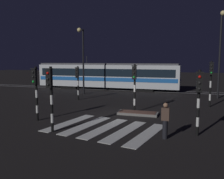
{
  "coord_description": "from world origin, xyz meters",
  "views": [
    {
      "loc": [
        4.34,
        -15.47,
        3.68
      ],
      "look_at": [
        -1.44,
        2.5,
        1.4
      ],
      "focal_mm": 39.59,
      "sensor_mm": 36.0,
      "label": 1
    }
  ],
  "objects_px": {
    "traffic_light_corner_far_left": "(78,78)",
    "pedestrian_waiting_at_kerb": "(165,120)",
    "traffic_light_median_centre": "(134,81)",
    "street_lamp_trackside_left": "(82,53)",
    "traffic_light_corner_far_right": "(211,77)",
    "tram": "(107,75)",
    "traffic_light_kerb_mid_left": "(50,89)",
    "traffic_light_corner_near_right": "(199,93)",
    "traffic_light_corner_near_left": "(35,85)",
    "street_lamp_trackside_right": "(220,45)"
  },
  "relations": [
    {
      "from": "traffic_light_corner_near_left",
      "to": "tram",
      "type": "bearing_deg",
      "value": 94.18
    },
    {
      "from": "traffic_light_corner_near_left",
      "to": "pedestrian_waiting_at_kerb",
      "type": "height_order",
      "value": "traffic_light_corner_near_left"
    },
    {
      "from": "traffic_light_corner_far_right",
      "to": "traffic_light_corner_near_left",
      "type": "bearing_deg",
      "value": -142.55
    },
    {
      "from": "traffic_light_corner_near_right",
      "to": "pedestrian_waiting_at_kerb",
      "type": "xyz_separation_m",
      "value": [
        -1.45,
        -0.88,
        -1.24
      ]
    },
    {
      "from": "tram",
      "to": "pedestrian_waiting_at_kerb",
      "type": "distance_m",
      "value": 19.8
    },
    {
      "from": "traffic_light_corner_far_left",
      "to": "traffic_light_kerb_mid_left",
      "type": "bearing_deg",
      "value": -71.83
    },
    {
      "from": "traffic_light_median_centre",
      "to": "street_lamp_trackside_left",
      "type": "xyz_separation_m",
      "value": [
        -7.35,
        7.47,
        2.18
      ]
    },
    {
      "from": "traffic_light_corner_far_right",
      "to": "traffic_light_corner_far_left",
      "type": "bearing_deg",
      "value": 179.77
    },
    {
      "from": "traffic_light_corner_far_right",
      "to": "street_lamp_trackside_right",
      "type": "height_order",
      "value": "street_lamp_trackside_right"
    },
    {
      "from": "street_lamp_trackside_left",
      "to": "tram",
      "type": "height_order",
      "value": "street_lamp_trackside_left"
    },
    {
      "from": "traffic_light_corner_near_right",
      "to": "traffic_light_kerb_mid_left",
      "type": "relative_size",
      "value": 0.96
    },
    {
      "from": "traffic_light_corner_near_right",
      "to": "traffic_light_kerb_mid_left",
      "type": "bearing_deg",
      "value": -167.28
    },
    {
      "from": "traffic_light_corner_far_left",
      "to": "traffic_light_median_centre",
      "type": "xyz_separation_m",
      "value": [
        6.15,
        -3.76,
        0.19
      ]
    },
    {
      "from": "street_lamp_trackside_right",
      "to": "pedestrian_waiting_at_kerb",
      "type": "distance_m",
      "value": 14.74
    },
    {
      "from": "traffic_light_corner_far_left",
      "to": "traffic_light_kerb_mid_left",
      "type": "distance_m",
      "value": 10.25
    },
    {
      "from": "traffic_light_corner_near_left",
      "to": "traffic_light_corner_near_right",
      "type": "distance_m",
      "value": 9.21
    },
    {
      "from": "traffic_light_corner_near_left",
      "to": "traffic_light_kerb_mid_left",
      "type": "relative_size",
      "value": 0.98
    },
    {
      "from": "traffic_light_corner_far_left",
      "to": "pedestrian_waiting_at_kerb",
      "type": "relative_size",
      "value": 1.81
    },
    {
      "from": "street_lamp_trackside_right",
      "to": "tram",
      "type": "distance_m",
      "value": 13.52
    },
    {
      "from": "traffic_light_corner_far_left",
      "to": "traffic_light_median_centre",
      "type": "bearing_deg",
      "value": -31.42
    },
    {
      "from": "traffic_light_corner_far_right",
      "to": "pedestrian_waiting_at_kerb",
      "type": "relative_size",
      "value": 2.09
    },
    {
      "from": "traffic_light_corner_near_left",
      "to": "traffic_light_corner_near_right",
      "type": "xyz_separation_m",
      "value": [
        9.21,
        -0.22,
        -0.05
      ]
    },
    {
      "from": "traffic_light_corner_near_left",
      "to": "tram",
      "type": "height_order",
      "value": "tram"
    },
    {
      "from": "traffic_light_corner_near_left",
      "to": "street_lamp_trackside_right",
      "type": "relative_size",
      "value": 0.41
    },
    {
      "from": "traffic_light_corner_far_left",
      "to": "traffic_light_corner_near_right",
      "type": "distance_m",
      "value": 13.1
    },
    {
      "from": "traffic_light_corner_near_left",
      "to": "street_lamp_trackside_right",
      "type": "bearing_deg",
      "value": 48.06
    },
    {
      "from": "street_lamp_trackside_right",
      "to": "tram",
      "type": "xyz_separation_m",
      "value": [
        -12.52,
        3.94,
        -3.25
      ]
    },
    {
      "from": "traffic_light_corner_near_left",
      "to": "traffic_light_median_centre",
      "type": "height_order",
      "value": "traffic_light_median_centre"
    },
    {
      "from": "traffic_light_corner_far_right",
      "to": "traffic_light_corner_near_right",
      "type": "distance_m",
      "value": 8.17
    },
    {
      "from": "traffic_light_median_centre",
      "to": "pedestrian_waiting_at_kerb",
      "type": "xyz_separation_m",
      "value": [
        2.66,
        -5.27,
        -1.36
      ]
    },
    {
      "from": "traffic_light_corner_far_right",
      "to": "tram",
      "type": "distance_m",
      "value": 14.4
    },
    {
      "from": "traffic_light_corner_near_left",
      "to": "traffic_light_corner_near_right",
      "type": "relative_size",
      "value": 1.02
    },
    {
      "from": "traffic_light_corner_far_left",
      "to": "tram",
      "type": "bearing_deg",
      "value": 91.05
    },
    {
      "from": "street_lamp_trackside_right",
      "to": "pedestrian_waiting_at_kerb",
      "type": "relative_size",
      "value": 4.69
    },
    {
      "from": "street_lamp_trackside_right",
      "to": "traffic_light_kerb_mid_left",
      "type": "bearing_deg",
      "value": -122.48
    },
    {
      "from": "traffic_light_corner_near_left",
      "to": "tram",
      "type": "xyz_separation_m",
      "value": [
        -1.21,
        16.53,
        -0.41
      ]
    },
    {
      "from": "traffic_light_median_centre",
      "to": "traffic_light_kerb_mid_left",
      "type": "xyz_separation_m",
      "value": [
        -2.95,
        -5.98,
        -0.02
      ]
    },
    {
      "from": "street_lamp_trackside_left",
      "to": "tram",
      "type": "relative_size",
      "value": 0.39
    },
    {
      "from": "traffic_light_median_centre",
      "to": "traffic_light_corner_near_right",
      "type": "bearing_deg",
      "value": -46.88
    },
    {
      "from": "traffic_light_corner_far_right",
      "to": "traffic_light_median_centre",
      "type": "relative_size",
      "value": 1.06
    },
    {
      "from": "traffic_light_corner_far_right",
      "to": "pedestrian_waiting_at_kerb",
      "type": "distance_m",
      "value": 9.45
    },
    {
      "from": "traffic_light_corner_far_left",
      "to": "street_lamp_trackside_left",
      "type": "relative_size",
      "value": 0.45
    },
    {
      "from": "traffic_light_corner_near_right",
      "to": "tram",
      "type": "relative_size",
      "value": 0.18
    },
    {
      "from": "traffic_light_corner_near_left",
      "to": "street_lamp_trackside_left",
      "type": "relative_size",
      "value": 0.47
    },
    {
      "from": "street_lamp_trackside_left",
      "to": "tram",
      "type": "xyz_separation_m",
      "value": [
        1.04,
        4.89,
        -2.67
      ]
    },
    {
      "from": "street_lamp_trackside_right",
      "to": "traffic_light_median_centre",
      "type": "bearing_deg",
      "value": -126.43
    },
    {
      "from": "traffic_light_corner_near_left",
      "to": "pedestrian_waiting_at_kerb",
      "type": "distance_m",
      "value": 7.94
    },
    {
      "from": "traffic_light_corner_near_right",
      "to": "tram",
      "type": "bearing_deg",
      "value": 121.88
    },
    {
      "from": "traffic_light_median_centre",
      "to": "street_lamp_trackside_left",
      "type": "relative_size",
      "value": 0.49
    },
    {
      "from": "traffic_light_corner_far_left",
      "to": "traffic_light_corner_near_right",
      "type": "height_order",
      "value": "traffic_light_corner_near_right"
    }
  ]
}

